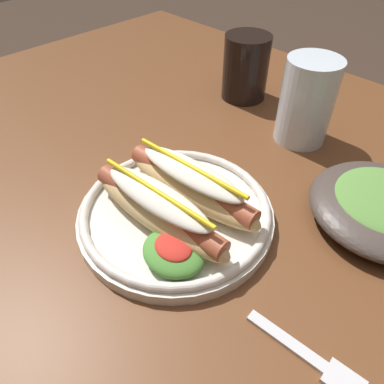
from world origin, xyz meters
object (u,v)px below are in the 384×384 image
water_cup (305,101)px  soda_cup (246,67)px  hot_dog_plate (175,207)px  fork (312,359)px  side_bowl (384,206)px

water_cup → soda_cup: bearing=163.5°
hot_dog_plate → water_cup: 0.29m
water_cup → fork: bearing=-54.6°
fork → soda_cup: soda_cup is taller
side_bowl → fork: bearing=-80.4°
fork → side_bowl: (-0.04, 0.22, 0.02)m
fork → water_cup: water_cup is taller
water_cup → side_bowl: 0.21m
hot_dog_plate → fork: hot_dog_plate is taller
soda_cup → side_bowl: (0.34, -0.14, -0.04)m
soda_cup → side_bowl: 0.37m
hot_dog_plate → fork: bearing=-7.8°
fork → soda_cup: size_ratio=1.01×
hot_dog_plate → soda_cup: 0.36m
hot_dog_plate → fork: (0.22, -0.03, -0.02)m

